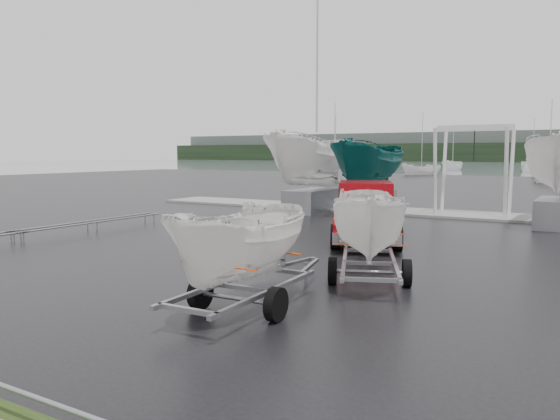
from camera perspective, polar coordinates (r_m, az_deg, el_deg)
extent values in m
plane|color=black|center=(14.79, 1.11, -5.24)|extent=(120.00, 120.00, 0.00)
plane|color=slate|center=(112.88, 27.11, 3.88)|extent=(300.00, 300.00, 0.00)
cube|color=gray|center=(26.75, 15.00, -0.28)|extent=(30.00, 3.00, 0.12)
cube|color=maroon|center=(18.16, 8.94, -0.77)|extent=(3.89, 5.84, 0.91)
cube|color=maroon|center=(19.09, 8.93, 1.71)|extent=(2.47, 2.70, 0.81)
cube|color=black|center=(19.09, 8.93, 1.85)|extent=(2.41, 2.49, 0.52)
cube|color=silver|center=(15.42, 9.07, -3.05)|extent=(1.84, 0.90, 0.33)
cylinder|color=black|center=(20.02, 6.25, -1.21)|extent=(0.56, 0.81, 0.76)
cylinder|color=black|center=(20.04, 11.43, -1.29)|extent=(0.56, 0.81, 0.76)
cylinder|color=black|center=(16.43, 5.84, -2.79)|extent=(0.56, 0.81, 0.76)
cylinder|color=black|center=(16.46, 12.16, -2.87)|extent=(0.56, 0.81, 0.76)
cube|color=gray|center=(12.27, 6.73, -5.47)|extent=(1.46, 3.35, 0.08)
cube|color=gray|center=(12.30, 11.89, -5.54)|extent=(1.46, 3.35, 0.08)
cylinder|color=gray|center=(12.11, 9.32, -6.39)|extent=(1.51, 0.69, 0.08)
cylinder|color=black|center=(12.11, 5.51, -6.33)|extent=(0.40, 0.62, 0.60)
cylinder|color=black|center=(12.15, 13.12, -6.43)|extent=(0.40, 0.62, 0.60)
imported|color=white|center=(12.03, 9.49, 4.59)|extent=(2.10, 2.12, 4.23)
cube|color=#EC4707|center=(12.97, 9.28, -2.43)|extent=(1.45, 0.64, 0.03)
cube|color=#EC4707|center=(11.39, 9.44, -3.60)|extent=(1.45, 0.64, 0.03)
cube|color=gray|center=(10.28, -6.54, -7.72)|extent=(0.22, 3.60, 0.08)
cube|color=gray|center=(9.71, -1.16, -8.51)|extent=(0.22, 3.60, 0.08)
cylinder|color=gray|center=(9.86, -4.55, -9.20)|extent=(1.60, 0.14, 0.08)
cylinder|color=black|center=(10.30, -8.33, -8.58)|extent=(0.20, 0.61, 0.60)
cylinder|color=black|center=(9.46, -0.43, -9.84)|extent=(0.20, 0.61, 0.60)
imported|color=white|center=(9.69, -4.01, 3.34)|extent=(1.52, 1.56, 3.89)
cube|color=#EC4707|center=(10.54, -1.61, -4.29)|extent=(1.55, 0.10, 0.03)
cube|color=#EC4707|center=(9.21, -6.63, -5.83)|extent=(1.55, 0.10, 0.03)
cylinder|color=silver|center=(25.69, 15.89, 3.80)|extent=(0.16, 0.58, 3.99)
cylinder|color=silver|center=(27.23, 16.76, 3.89)|extent=(0.16, 0.58, 3.99)
cylinder|color=silver|center=(25.09, 22.54, 3.53)|extent=(0.16, 0.58, 3.99)
cylinder|color=silver|center=(26.67, 23.04, 3.63)|extent=(0.16, 0.58, 3.99)
cube|color=silver|center=(26.14, 19.69, 8.10)|extent=(3.30, 0.25, 0.25)
cube|color=gray|center=(26.70, 3.31, 0.98)|extent=(1.60, 3.20, 1.10)
imported|color=white|center=(26.66, 3.36, 9.88)|extent=(2.70, 2.77, 7.18)
cylinder|color=#B2B2B7|center=(27.41, 3.90, 15.43)|extent=(0.10, 0.10, 7.00)
cube|color=gray|center=(25.68, 9.26, 0.71)|extent=(1.60, 3.20, 1.10)
imported|color=#0B4D48|center=(25.61, 9.40, 8.85)|extent=(2.33, 2.39, 6.18)
cube|color=gray|center=(23.77, 27.16, -0.29)|extent=(1.60, 3.20, 1.10)
cylinder|color=gray|center=(21.09, -18.61, -1.21)|extent=(0.06, 6.50, 0.06)
cylinder|color=gray|center=(21.47, -19.48, -1.12)|extent=(0.06, 6.50, 0.06)
imported|color=white|center=(57.11, 5.69, 3.08)|extent=(3.87, 3.88, 7.24)
cylinder|color=#B2B2B7|center=(57.05, 5.73, 7.09)|extent=(0.08, 0.08, 8.00)
imported|color=white|center=(73.48, 14.55, 3.56)|extent=(3.27, 3.28, 6.19)
cylinder|color=#B2B2B7|center=(73.44, 14.63, 6.68)|extent=(0.08, 0.08, 8.00)
imported|color=white|center=(58.96, 26.21, 2.58)|extent=(3.09, 3.15, 6.88)
cylinder|color=#B2B2B7|center=(58.90, 26.39, 6.47)|extent=(0.08, 0.08, 8.00)
imported|color=white|center=(75.45, 5.79, 3.78)|extent=(3.74, 3.73, 6.98)
cylinder|color=#B2B2B7|center=(75.41, 5.82, 6.82)|extent=(0.08, 0.08, 8.00)
imported|color=white|center=(90.04, 24.84, 3.61)|extent=(3.45, 3.50, 7.38)
cylinder|color=#B2B2B7|center=(90.00, 24.95, 6.16)|extent=(0.08, 0.08, 8.00)
imported|color=white|center=(96.36, 17.57, 4.01)|extent=(2.72, 2.78, 6.65)
cylinder|color=#B2B2B7|center=(96.32, 17.64, 6.38)|extent=(0.08, 0.08, 8.00)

